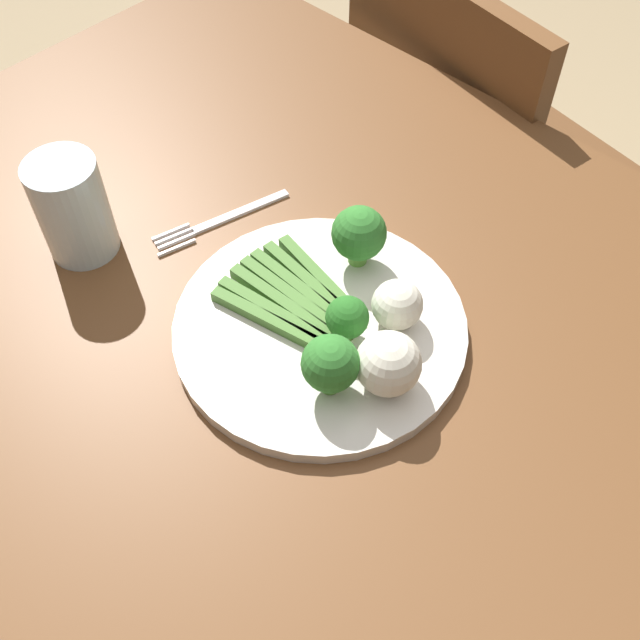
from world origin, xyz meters
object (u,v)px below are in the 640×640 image
at_px(plate, 320,328).
at_px(broccoli_outer_edge, 330,364).
at_px(broccoli_front_left, 347,318).
at_px(asparagus_bundle, 291,296).
at_px(chair, 465,167).
at_px(broccoli_left, 359,234).
at_px(cauliflower_mid, 397,305).
at_px(dining_table, 301,402).
at_px(fork, 221,220).
at_px(cauliflower_back, 388,364).
at_px(water_glass, 73,208).

bearing_deg(plate, broccoli_outer_edge, 140.29).
bearing_deg(broccoli_front_left, asparagus_bundle, 3.51).
relative_size(chair, broccoli_left, 12.47).
bearing_deg(cauliflower_mid, broccoli_front_left, 64.98).
height_order(dining_table, chair, chair).
distance_m(broccoli_outer_edge, fork, 0.27).
bearing_deg(fork, cauliflower_mid, 109.25).
relative_size(asparagus_bundle, cauliflower_back, 2.26).
xyz_separation_m(dining_table, cauliflower_back, (-0.10, -0.02, 0.16)).
bearing_deg(water_glass, chair, -96.34).
relative_size(plate, broccoli_outer_edge, 4.45).
bearing_deg(chair, cauliflower_back, 126.72).
bearing_deg(broccoli_left, water_glass, 36.57).
distance_m(cauliflower_back, cauliflower_mid, 0.07).
distance_m(asparagus_bundle, broccoli_left, 0.09).
relative_size(cauliflower_mid, water_glass, 0.44).
height_order(chair, asparagus_bundle, chair).
distance_m(dining_table, cauliflower_back, 0.19).
height_order(plate, cauliflower_mid, cauliflower_mid).
relative_size(chair, broccoli_front_left, 16.86).
bearing_deg(cauliflower_back, broccoli_front_left, -12.56).
distance_m(dining_table, broccoli_outer_edge, 0.18).
bearing_deg(chair, plate, 119.21).
distance_m(asparagus_bundle, cauliflower_mid, 0.11).
bearing_deg(dining_table, broccoli_front_left, -139.23).
relative_size(chair, asparagus_bundle, 6.26).
bearing_deg(fork, asparagus_bundle, 91.68).
bearing_deg(dining_table, broccoli_left, -78.90).
relative_size(dining_table, broccoli_front_left, 23.81).
height_order(plate, asparagus_bundle, asparagus_bundle).
height_order(plate, cauliflower_back, cauliflower_back).
xyz_separation_m(cauliflower_back, cauliflower_mid, (0.04, -0.06, -0.01)).
relative_size(broccoli_front_left, fork, 0.31).
distance_m(broccoli_left, fork, 0.18).
relative_size(plate, water_glass, 2.55).
distance_m(plate, broccoli_outer_edge, 0.09).
distance_m(broccoli_front_left, cauliflower_mid, 0.05).
height_order(dining_table, broccoli_outer_edge, broccoli_outer_edge).
xyz_separation_m(dining_table, plate, (-0.01, -0.03, 0.12)).
xyz_separation_m(broccoli_left, broccoli_outer_edge, (-0.09, 0.14, -0.00)).
bearing_deg(broccoli_front_left, broccoli_outer_edge, 117.39).
bearing_deg(fork, plate, 94.19).
relative_size(dining_table, asparagus_bundle, 8.84).
bearing_deg(water_glass, broccoli_front_left, -162.10).
bearing_deg(cauliflower_mid, asparagus_bundle, 29.21).
distance_m(dining_table, asparagus_bundle, 0.14).
xyz_separation_m(plate, fork, (0.19, -0.04, -0.01)).
distance_m(plate, broccoli_front_left, 0.05).
distance_m(broccoli_front_left, water_glass, 0.31).
distance_m(cauliflower_back, fork, 0.29).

